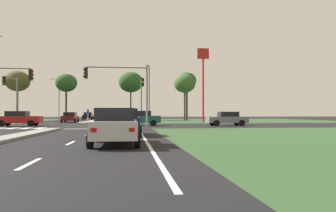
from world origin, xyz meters
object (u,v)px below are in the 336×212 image
(car_black_sixth, at_px, (88,116))
(street_lamp_fourth, at_px, (58,97))
(car_maroon_fourth, at_px, (70,117))
(traffic_signal_far_left, at_px, (12,91))
(car_red_fifth, at_px, (19,118))
(fastfood_pole_sign, at_px, (203,68))
(treeline_second, at_px, (18,81))
(pedestrian_at_median, at_px, (88,113))
(treeline_fifth, at_px, (185,84))
(car_teal_near, at_px, (140,118))
(traffic_signal_near_right, at_px, (123,84))
(street_lamp_third, at_px, (149,90))
(treeline_third, at_px, (66,83))
(car_navy_second, at_px, (124,122))
(traffic_signal_far_right, at_px, (142,92))
(treeline_fourth, at_px, (131,82))
(treeline_sixth, at_px, (187,81))
(car_grey_seventh, at_px, (227,119))
(car_silver_eighth, at_px, (115,126))

(car_black_sixth, xyz_separation_m, street_lamp_fourth, (-6.73, 3.58, 4.10))
(car_maroon_fourth, height_order, traffic_signal_far_left, traffic_signal_far_left)
(car_red_fifth, xyz_separation_m, fastfood_pole_sign, (22.67, 13.56, 7.49))
(car_black_sixth, distance_m, treeline_second, 14.89)
(pedestrian_at_median, bearing_deg, treeline_fifth, -37.61)
(traffic_signal_far_left, distance_m, pedestrian_at_median, 11.14)
(car_teal_near, bearing_deg, traffic_signal_near_right, 165.12)
(car_maroon_fourth, bearing_deg, street_lamp_third, 169.53)
(car_red_fifth, distance_m, treeline_third, 26.84)
(car_navy_second, bearing_deg, traffic_signal_far_right, 84.78)
(car_red_fifth, distance_m, treeline_fifth, 35.33)
(car_navy_second, xyz_separation_m, treeline_fourth, (0.63, 44.11, 6.59))
(traffic_signal_far_right, relative_size, treeline_fourth, 0.60)
(car_red_fifth, bearing_deg, traffic_signal_far_right, 110.11)
(treeline_sixth, bearing_deg, car_red_fifth, -128.75)
(street_lamp_third, bearing_deg, treeline_sixth, 63.63)
(car_red_fifth, relative_size, street_lamp_fourth, 0.51)
(traffic_signal_far_left, xyz_separation_m, treeline_fourth, (13.97, 23.66, 3.51))
(car_red_fifth, height_order, traffic_signal_near_right, traffic_signal_near_right)
(traffic_signal_far_left, xyz_separation_m, treeline_fifth, (24.35, 22.09, 3.19))
(street_lamp_third, distance_m, treeline_second, 28.06)
(car_maroon_fourth, xyz_separation_m, pedestrian_at_median, (2.62, -0.83, 0.54))
(car_black_sixth, xyz_separation_m, treeline_fourth, (8.70, -4.71, 6.62))
(car_navy_second, distance_m, traffic_signal_far_left, 24.61)
(street_lamp_third, distance_m, street_lamp_fourth, 31.30)
(car_teal_near, xyz_separation_m, traffic_signal_far_left, (-14.83, 5.21, 3.09))
(treeline_sixth, bearing_deg, treeline_fourth, 179.66)
(fastfood_pole_sign, bearing_deg, treeline_sixth, 89.63)
(traffic_signal_far_right, distance_m, street_lamp_third, 6.49)
(car_teal_near, distance_m, treeline_sixth, 31.34)
(car_grey_seventh, distance_m, car_silver_eighth, 22.75)
(car_silver_eighth, distance_m, street_lamp_fourth, 60.25)
(traffic_signal_near_right, xyz_separation_m, treeline_fifth, (11.21, 33.68, 3.19))
(car_teal_near, height_order, car_black_sixth, car_teal_near)
(traffic_signal_far_left, distance_m, treeline_second, 23.27)
(traffic_signal_far_left, height_order, treeline_fourth, treeline_fourth)
(car_navy_second, bearing_deg, treeline_sixth, 75.13)
(treeline_second, height_order, treeline_sixth, treeline_sixth)
(car_teal_near, xyz_separation_m, traffic_signal_near_right, (-1.70, -6.38, 3.08))
(car_teal_near, relative_size, traffic_signal_far_right, 0.77)
(treeline_sixth, bearing_deg, car_navy_second, -104.87)
(car_navy_second, distance_m, street_lamp_fourth, 54.60)
(treeline_fifth, bearing_deg, traffic_signal_far_right, -112.48)
(traffic_signal_far_right, distance_m, pedestrian_at_median, 10.92)
(car_red_fifth, xyz_separation_m, pedestrian_at_median, (5.51, 12.31, 0.52))
(car_red_fifth, height_order, fastfood_pole_sign, fastfood_pole_sign)
(traffic_signal_near_right, xyz_separation_m, treeline_sixth, (11.90, 35.18, 3.89))
(car_navy_second, xyz_separation_m, treeline_third, (-11.17, 41.82, 6.08))
(fastfood_pole_sign, bearing_deg, treeline_second, 157.18)
(car_black_sixth, distance_m, treeline_fourth, 11.90)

